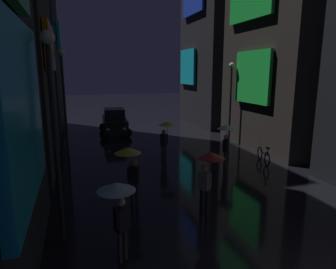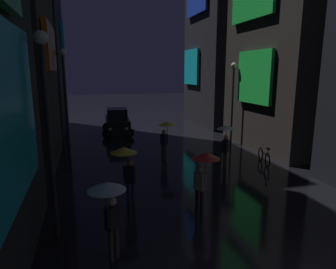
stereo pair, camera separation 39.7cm
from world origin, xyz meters
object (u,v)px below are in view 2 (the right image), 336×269
streetlamp_left_near (47,115)px  pedestrian_midstreet_left_clear (226,135)px  car_distant (117,122)px  streetlamp_left_far (65,91)px  pedestrian_midstreet_centre_yellow (166,130)px  streetlamp_right_far (233,93)px  bicycle_parked_at_storefront (264,156)px  pedestrian_foreground_left_red (204,166)px  pedestrian_near_crossing_yellow (126,160)px  pedestrian_foreground_right_clear (109,199)px

streetlamp_left_near → pedestrian_midstreet_left_clear: bearing=30.7°
car_distant → streetlamp_left_far: streetlamp_left_far is taller
pedestrian_midstreet_centre_yellow → streetlamp_left_far: size_ratio=0.37×
pedestrian_midstreet_left_clear → streetlamp_left_near: 8.75m
pedestrian_midstreet_centre_yellow → streetlamp_right_far: 5.90m
pedestrian_midstreet_centre_yellow → pedestrian_midstreet_left_clear: same height
bicycle_parked_at_storefront → car_distant: size_ratio=0.42×
pedestrian_midstreet_left_clear → bicycle_parked_at_storefront: (2.23, 0.12, -1.28)m
pedestrian_foreground_left_red → streetlamp_left_far: size_ratio=0.37×
streetlamp_right_far → streetlamp_left_near: streetlamp_left_near is taller
streetlamp_left_near → pedestrian_foreground_left_red: bearing=2.2°
streetlamp_left_far → streetlamp_right_far: size_ratio=1.12×
pedestrian_foreground_left_red → bicycle_parked_at_storefront: (5.11, 4.32, -1.28)m
pedestrian_near_crossing_yellow → car_distant: 12.62m
streetlamp_left_far → streetlamp_left_near: (-0.00, -8.88, -0.09)m
bicycle_parked_at_storefront → streetlamp_right_far: (0.40, 4.40, 2.87)m
pedestrian_foreground_left_red → streetlamp_left_far: (-4.49, 8.71, 1.92)m
streetlamp_right_far → car_distant: bearing=142.5°
pedestrian_foreground_right_clear → pedestrian_midstreet_centre_yellow: same height
pedestrian_midstreet_centre_yellow → streetlamp_left_near: (-4.94, -6.30, 1.83)m
pedestrian_foreground_left_red → streetlamp_left_far: bearing=117.3°
pedestrian_foreground_right_clear → streetlamp_right_far: streetlamp_right_far is taller
pedestrian_near_crossing_yellow → bicycle_parked_at_storefront: size_ratio=1.20×
pedestrian_near_crossing_yellow → streetlamp_right_far: (7.80, 7.39, 1.59)m
pedestrian_foreground_right_clear → pedestrian_midstreet_left_clear: (5.99, 5.95, 0.00)m
streetlamp_right_far → streetlamp_left_near: bearing=-138.4°
pedestrian_foreground_left_red → streetlamp_left_near: (-4.49, -0.17, 1.83)m
bicycle_parked_at_storefront → streetlamp_left_far: streetlamp_left_far is taller
pedestrian_near_crossing_yellow → streetlamp_left_near: size_ratio=0.38×
pedestrian_foreground_left_red → pedestrian_midstreet_centre_yellow: (0.45, 6.13, 0.00)m
pedestrian_midstreet_left_clear → bicycle_parked_at_storefront: 2.58m
pedestrian_midstreet_centre_yellow → streetlamp_left_far: bearing=152.4°
pedestrian_foreground_left_red → streetlamp_left_near: bearing=-177.8°
streetlamp_left_near → streetlamp_left_far: bearing=90.0°
pedestrian_midstreet_left_clear → streetlamp_left_near: streetlamp_left_near is taller
pedestrian_foreground_left_red → pedestrian_near_crossing_yellow: bearing=149.8°
pedestrian_foreground_right_clear → pedestrian_midstreet_left_clear: same height
pedestrian_foreground_right_clear → bicycle_parked_at_storefront: pedestrian_foreground_right_clear is taller
pedestrian_midstreet_left_clear → pedestrian_near_crossing_yellow: same height
pedestrian_midstreet_left_clear → streetlamp_right_far: (2.64, 4.52, 1.59)m
bicycle_parked_at_storefront → streetlamp_left_far: bearing=155.4°
pedestrian_near_crossing_yellow → streetlamp_left_near: bearing=-145.7°
pedestrian_foreground_left_red → bicycle_parked_at_storefront: 6.81m
bicycle_parked_at_storefront → streetlamp_left_near: 11.04m
streetlamp_left_far → car_distant: bearing=57.8°
pedestrian_foreground_left_red → streetlamp_left_far: streetlamp_left_far is taller
streetlamp_left_near → pedestrian_foreground_right_clear: bearing=-48.9°
pedestrian_midstreet_centre_yellow → bicycle_parked_at_storefront: 5.15m
pedestrian_near_crossing_yellow → streetlamp_left_far: 7.93m
pedestrian_midstreet_left_clear → pedestrian_foreground_right_clear: bearing=-135.2°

